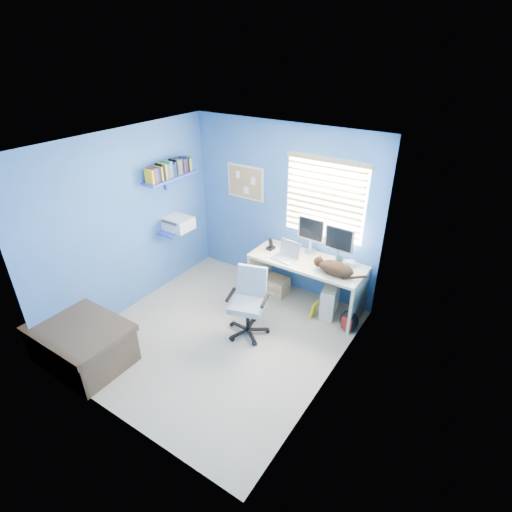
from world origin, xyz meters
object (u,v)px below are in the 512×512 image
Objects in this scene: laptop at (285,252)px; cat at (336,268)px; desk at (306,283)px; office_chair at (249,310)px; tower_pc at (330,300)px.

cat is (0.76, 0.01, -0.02)m from laptop.
laptop is at bearing -155.56° from desk.
desk is 1.02m from office_chair.
office_chair is (-0.05, -0.82, -0.51)m from laptop.
laptop is (-0.29, -0.13, 0.48)m from desk.
desk is 0.66m from cat.
cat is at bearing -68.20° from tower_pc.
tower_pc is 0.50× the size of office_chair.
laptop is at bearing -175.97° from cat.
laptop is 0.97m from office_chair.
office_chair is (-0.35, -0.95, -0.03)m from desk.
laptop reaches higher than office_chair.
cat is 0.62m from tower_pc.
tower_pc is at bearing 126.84° from cat.
office_chair is at bearing -131.02° from cat.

